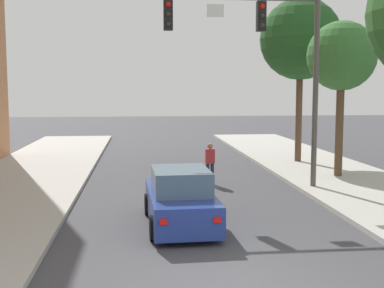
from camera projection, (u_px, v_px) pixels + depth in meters
ground_plane at (237, 285)px, 9.64m from camera, size 120.00×120.00×0.00m
traffic_signal_mast at (263, 44)px, 17.96m from camera, size 7.02×0.38×7.50m
car_lead_blue at (180, 200)px, 13.79m from camera, size 1.95×4.29×1.60m
pedestrian_crossing_road at (210, 162)px, 19.71m from camera, size 0.36×0.22×1.64m
street_tree_second at (342, 57)px, 20.42m from camera, size 2.83×2.83×6.36m
street_tree_third at (301, 40)px, 24.54m from camera, size 3.98×3.98×8.03m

